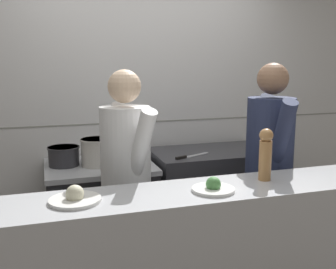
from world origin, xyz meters
The scene contains 13 objects.
wall_back_tiled centered at (0.00, 1.45, 1.30)m, with size 8.00×0.06×2.60m.
oven_range centered at (-0.45, 1.05, 0.44)m, with size 0.87×0.71×0.87m.
prep_counter centered at (0.57, 1.05, 0.46)m, with size 1.09×0.65×0.92m.
pass_counter centered at (0.12, -0.15, 0.49)m, with size 2.74×0.45×0.99m.
stock_pot centered at (-0.73, 1.10, 0.95)m, with size 0.26×0.26×0.16m.
sauce_pot centered at (-0.47, 1.02, 0.99)m, with size 0.26×0.26×0.22m.
braising_pot centered at (-0.19, 1.09, 0.98)m, with size 0.28×0.28×0.20m.
chefs_knife centered at (0.28, 0.89, 0.92)m, with size 0.35×0.18×0.02m.
plated_dish_main centered at (-0.74, -0.14, 1.01)m, with size 0.27×0.27×0.09m.
plated_dish_appetiser centered at (0.01, -0.20, 1.01)m, with size 0.24×0.24×0.08m.
pepper_mill centered at (0.39, -0.10, 1.16)m, with size 0.08×0.08×0.32m.
chef_head_cook centered at (-0.36, 0.41, 0.92)m, with size 0.42×0.72×1.65m.
chef_sous centered at (0.70, 0.34, 0.94)m, with size 0.40×0.74×1.69m.
Camera 1 is at (-0.86, -2.11, 1.69)m, focal length 42.00 mm.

